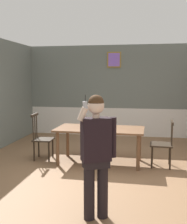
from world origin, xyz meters
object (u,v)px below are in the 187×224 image
Objects in this scene: dining_table at (100,132)px; chair_by_doorway at (42,138)px; chair_near_window at (163,144)px; person_figure at (97,150)px.

dining_table is 1.33m from chair_by_doorway.
person_figure is at bearing 160.14° from chair_near_window.
chair_near_window is 0.59× the size of person_figure.
person_figure is (-0.99, -2.34, 0.43)m from chair_near_window.
chair_by_doorway is (-1.31, 0.03, -0.19)m from dining_table.
person_figure is at bearing -82.23° from dining_table.
chair_by_doorway is 2.93m from person_figure.
chair_by_doorway is at bearing -81.87° from person_figure.
person_figure reaches higher than dining_table.
chair_near_window is (1.31, -0.03, -0.19)m from dining_table.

